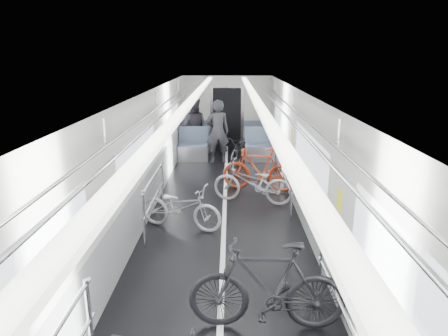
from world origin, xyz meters
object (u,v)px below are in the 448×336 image
object	(u,v)px
person_seated	(193,127)
bike_right_near	(268,286)
bike_left_far	(181,207)
person_standing	(218,132)
bike_right_far	(259,169)
bike_aisle	(240,149)
bike_right_mid	(252,183)

from	to	relation	value
person_seated	bike_right_near	bearing A→B (deg)	104.50
bike_left_far	person_standing	bearing A→B (deg)	11.50
person_standing	bike_right_far	bearing A→B (deg)	102.31
bike_right_near	person_standing	bearing A→B (deg)	-172.23
person_seated	bike_aisle	bearing A→B (deg)	151.47
person_standing	person_seated	bearing A→B (deg)	-55.85
bike_aisle	person_standing	world-z (taller)	person_standing
person_seated	bike_right_far	bearing A→B (deg)	122.19
bike_aisle	person_standing	xyz separation A→B (m)	(-0.66, 0.10, 0.51)
bike_left_far	bike_right_far	bearing A→B (deg)	-18.53
bike_left_far	bike_right_near	bearing A→B (deg)	-136.26
bike_left_far	bike_right_near	distance (m)	3.07
person_standing	person_seated	size ratio (longest dim) A/B	1.01
person_standing	person_seated	world-z (taller)	person_standing
bike_right_far	bike_right_near	bearing A→B (deg)	10.25
bike_right_mid	bike_left_far	bearing A→B (deg)	-30.68
bike_left_far	person_standing	world-z (taller)	person_standing
bike_right_mid	person_seated	size ratio (longest dim) A/B	0.94
bike_right_mid	person_seated	bearing A→B (deg)	-142.96
bike_left_far	bike_right_mid	xyz separation A→B (m)	(1.38, 1.32, 0.04)
bike_right_far	person_seated	bearing A→B (deg)	-138.36
bike_right_mid	bike_aisle	distance (m)	3.25
bike_right_far	bike_left_far	bearing A→B (deg)	-23.48
bike_right_mid	bike_right_far	world-z (taller)	bike_right_far
bike_right_mid	person_seated	xyz separation A→B (m)	(-1.63, 4.15, 0.46)
person_standing	bike_aisle	bearing A→B (deg)	161.46
bike_left_far	bike_aisle	xyz separation A→B (m)	(1.20, 4.56, -0.00)
bike_right_near	person_standing	distance (m)	7.48
bike_aisle	person_standing	bearing A→B (deg)	-170.20
bike_right_far	bike_aisle	distance (m)	2.47
bike_right_mid	person_standing	xyz separation A→B (m)	(-0.85, 3.34, 0.47)
bike_right_far	bike_aisle	bearing A→B (deg)	-158.10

